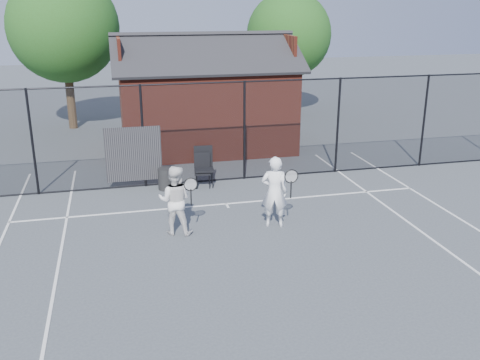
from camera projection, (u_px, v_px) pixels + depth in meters
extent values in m
plane|color=#404449|center=(255.00, 252.00, 11.62)|extent=(80.00, 80.00, 0.00)
cube|color=silver|center=(226.00, 204.00, 14.38)|extent=(11.00, 0.06, 0.01)
cube|color=silver|center=(47.00, 329.00, 8.86)|extent=(0.06, 18.00, 0.01)
cube|color=silver|center=(479.00, 274.00, 10.68)|extent=(0.06, 18.00, 0.01)
cube|color=silver|center=(227.00, 206.00, 14.25)|extent=(0.06, 0.30, 0.01)
cylinder|color=black|center=(32.00, 143.00, 14.65)|extent=(0.07, 0.07, 3.00)
cylinder|color=black|center=(143.00, 137.00, 15.32)|extent=(0.07, 0.07, 3.00)
cylinder|color=black|center=(244.00, 131.00, 15.98)|extent=(0.07, 0.07, 3.00)
cylinder|color=black|center=(338.00, 126.00, 16.64)|extent=(0.07, 0.07, 3.00)
cylinder|color=black|center=(424.00, 121.00, 17.30)|extent=(0.07, 0.07, 3.00)
cylinder|color=black|center=(211.00, 83.00, 15.29)|extent=(22.00, 0.04, 0.04)
cylinder|color=black|center=(212.00, 180.00, 16.22)|extent=(22.00, 0.04, 0.04)
cube|color=black|center=(212.00, 133.00, 15.76)|extent=(22.00, 3.00, 0.01)
cube|color=black|center=(134.00, 154.00, 15.39)|extent=(1.60, 0.04, 1.60)
cube|color=maroon|center=(205.00, 107.00, 19.56)|extent=(6.00, 4.00, 3.00)
cube|color=black|center=(209.00, 53.00, 17.99)|extent=(6.50, 2.36, 1.32)
cube|color=black|center=(199.00, 48.00, 19.84)|extent=(6.50, 2.36, 1.32)
cube|color=maroon|center=(119.00, 52.00, 18.26)|extent=(0.10, 2.80, 1.06)
cube|color=maroon|center=(283.00, 49.00, 19.57)|extent=(0.10, 2.80, 1.06)
cylinder|color=black|center=(71.00, 99.00, 22.68)|extent=(0.36, 0.36, 2.52)
sphere|color=#224814|center=(64.00, 27.00, 21.75)|extent=(4.48, 4.48, 4.48)
cylinder|color=black|center=(287.00, 90.00, 25.86)|extent=(0.36, 0.36, 2.23)
sphere|color=#224814|center=(289.00, 35.00, 25.04)|extent=(3.97, 3.97, 3.97)
imported|color=white|center=(274.00, 192.00, 12.72)|extent=(0.73, 0.59, 1.75)
torus|color=black|center=(291.00, 176.00, 12.31)|extent=(0.34, 0.03, 0.34)
cylinder|color=black|center=(291.00, 190.00, 12.41)|extent=(0.03, 0.03, 0.42)
imported|color=white|center=(175.00, 200.00, 12.33)|extent=(0.95, 0.84, 1.64)
torus|color=black|center=(191.00, 184.00, 11.95)|extent=(0.32, 0.03, 0.32)
cylinder|color=black|center=(191.00, 197.00, 12.04)|extent=(0.03, 0.03, 0.39)
cube|color=black|center=(204.00, 168.00, 15.61)|extent=(0.60, 0.62, 1.14)
cube|color=black|center=(203.00, 171.00, 15.57)|extent=(0.53, 0.55, 0.97)
cylinder|color=black|center=(166.00, 179.00, 15.43)|extent=(0.46, 0.46, 0.63)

